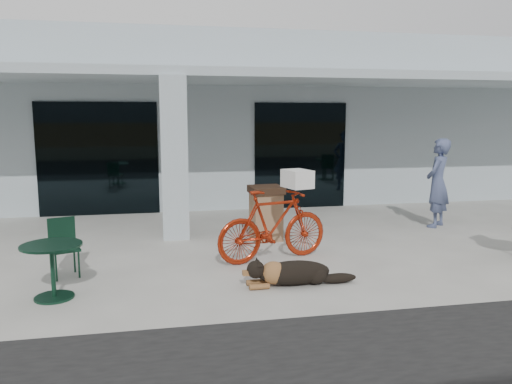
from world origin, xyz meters
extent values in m
plane|color=#B3B2A9|center=(0.00, 0.00, 0.00)|extent=(80.00, 80.00, 0.00)
cube|color=#A7B4BD|center=(0.00, 8.50, 2.25)|extent=(22.00, 7.00, 4.50)
cube|color=black|center=(-3.20, 4.98, 1.35)|extent=(2.80, 0.06, 2.70)
cube|color=black|center=(1.80, 4.98, 1.35)|extent=(2.40, 0.06, 2.70)
cube|color=#A7B4BD|center=(-1.50, 2.30, 1.56)|extent=(0.50, 0.50, 3.12)
cube|color=#A7B4BD|center=(0.00, 3.60, 3.21)|extent=(22.00, 2.80, 0.18)
imported|color=maroon|center=(0.02, 0.40, 0.59)|extent=(2.06, 1.05, 1.19)
cube|color=white|center=(0.45, 0.52, 1.34)|extent=(0.49, 0.58, 0.30)
cylinder|color=white|center=(0.50, 1.00, 0.04)|extent=(0.09, 0.09, 0.09)
imported|color=#475277|center=(4.05, 2.20, 0.95)|extent=(0.82, 0.80, 1.90)
camera|label=1|loc=(-1.82, -7.40, 2.37)|focal=35.00mm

